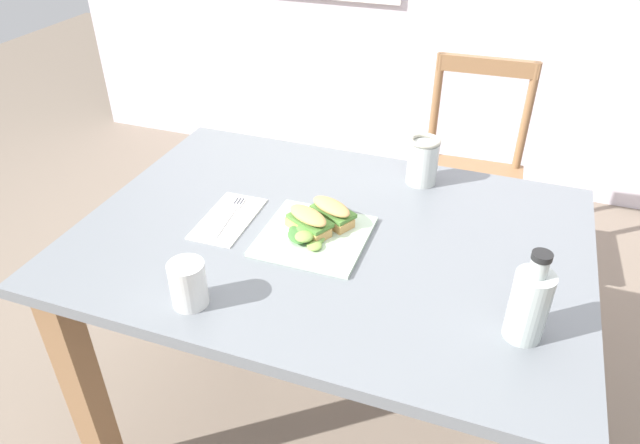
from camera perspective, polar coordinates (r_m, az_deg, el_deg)
The scene contains 12 objects.
ground_plane at distance 1.89m, azimuth -1.59°, elevation -20.44°, with size 8.04×8.04×0.00m, color #7A6B5B.
dining_table at distance 1.46m, azimuth 0.94°, elevation -5.28°, with size 1.20×0.86×0.74m.
chair_wooden_far at distance 2.28m, azimuth 14.50°, elevation 4.31°, with size 0.42×0.42×0.87m.
plate_lunch at distance 1.36m, azimuth -0.57°, elevation -1.40°, with size 0.25×0.25×0.01m, color beige.
sandwich_half_front at distance 1.36m, azimuth -1.16°, elevation 0.12°, with size 0.13×0.11×0.06m.
sandwich_half_back at distance 1.39m, azimuth 1.17°, elevation 1.02°, with size 0.13×0.11×0.06m.
salad_mixed_greens at distance 1.34m, azimuth -1.50°, elevation -1.22°, with size 0.10×0.10×0.03m.
napkin_folded at distance 1.45m, azimuth -9.07°, elevation 0.35°, with size 0.12×0.22×0.00m, color silver.
fork_on_napkin at distance 1.46m, azimuth -8.84°, elevation 0.83°, with size 0.04×0.19×0.00m.
bottle_cold_brew at distance 1.14m, azimuth 19.95°, elevation -7.98°, with size 0.07×0.07×0.19m.
mason_jar_iced_tea at distance 1.59m, azimuth 10.14°, elevation 5.79°, with size 0.08×0.08×0.13m.
cup_extra_side at distance 1.19m, azimuth -12.93°, elevation -6.00°, with size 0.07×0.07×0.10m, color white.
Camera 1 is at (0.42, -1.02, 1.53)m, focal length 32.28 mm.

